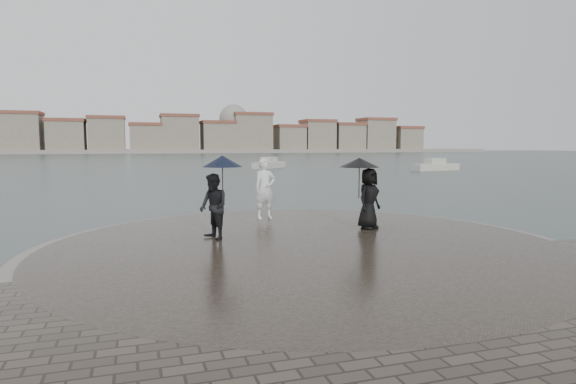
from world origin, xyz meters
name	(u,v)px	position (x,y,z in m)	size (l,w,h in m)	color
ground	(376,306)	(0.00, 0.00, 0.00)	(400.00, 400.00, 0.00)	#2B3835
kerb_ring	(305,252)	(0.00, 3.50, 0.16)	(12.50, 12.50, 0.32)	gray
quay_tip	(305,251)	(0.00, 3.50, 0.18)	(11.90, 11.90, 0.36)	#2D261E
statue	(265,189)	(0.10, 7.48, 1.30)	(0.69, 0.45, 1.88)	white
visitor_left	(216,194)	(-1.88, 4.68, 1.46)	(1.17, 1.07, 2.04)	black
visitor_right	(366,187)	(2.27, 4.90, 1.50)	(1.29, 1.12, 1.95)	black
far_skyline	(126,136)	(-6.29, 160.71, 5.61)	(260.00, 20.00, 37.00)	gray
boats	(248,169)	(6.73, 38.61, 0.38)	(49.74, 19.90, 1.50)	beige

